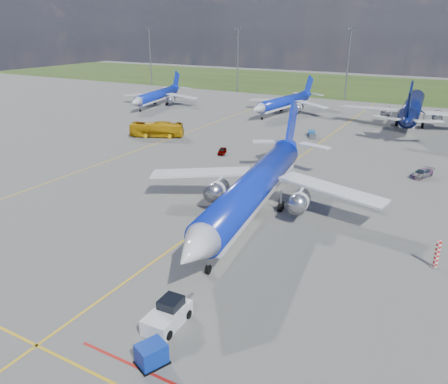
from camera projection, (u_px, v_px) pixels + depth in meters
The scene contains 16 objects.
ground at pixel (182, 242), 50.27m from camera, with size 400.00×400.00×0.00m, color #5B5B59.
grass_strip at pixel (396, 88), 172.64m from camera, with size 400.00×80.00×0.01m, color #2D4719.
taxiway_lines at pixel (276, 175), 72.79m from camera, with size 60.25×160.00×0.02m.
floodlight_masts at pixel (415, 64), 130.97m from camera, with size 202.20×0.50×22.70m.
warning_post at pixel (437, 254), 44.45m from camera, with size 0.50×0.50×3.00m, color red.
bg_jet_nw at pixel (158, 106), 135.30m from camera, with size 26.04×34.18×8.95m, color #0D24B9, non-canonical shape.
bg_jet_nnw at pixel (284, 113), 123.44m from camera, with size 26.30×34.52×9.04m, color #0D24B9, non-canonical shape.
bg_jet_n at pixel (410, 124), 109.70m from camera, with size 36.33×47.68×12.49m, color #070F3D, non-canonical shape.
main_airliner at pixel (254, 216), 56.98m from camera, with size 34.60×45.41×11.89m, color #0D24B9, non-canonical shape.
pushback_tug at pixel (168, 315), 36.18m from camera, with size 2.50×6.30×2.12m.
uld_container at pixel (152, 354), 31.92m from camera, with size 1.64×2.05×1.64m, color #0B2C9F.
apron_bus at pixel (157, 130), 96.83m from camera, with size 2.77×11.83×3.30m, color #CB950B.
service_car_a at pixel (222, 151), 84.40m from camera, with size 1.40×3.49×1.19m, color #999999.
service_car_b at pixel (257, 173), 71.28m from camera, with size 2.33×5.05×1.40m, color #999999.
service_car_c at pixel (422, 173), 71.36m from camera, with size 1.91×4.70×1.36m, color #999999.
baggage_tug_c at pixel (312, 135), 97.27m from camera, with size 3.03×5.13×1.12m.
Camera 1 is at (26.11, -36.85, 23.32)m, focal length 35.00 mm.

